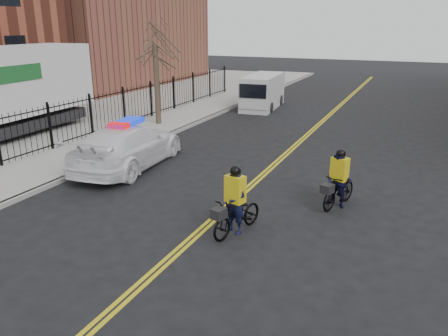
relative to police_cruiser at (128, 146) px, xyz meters
name	(u,v)px	position (x,y,z in m)	size (l,w,h in m)	color
ground	(201,231)	(4.89, -3.68, -0.81)	(120.00, 120.00, 0.00)	black
center_line_left	(286,152)	(4.81, 4.32, -0.81)	(0.10, 60.00, 0.01)	gold
center_line_right	(290,152)	(4.97, 4.32, -0.81)	(0.10, 60.00, 0.01)	gold
sidewalk	(138,133)	(-2.61, 4.32, -0.74)	(3.00, 60.00, 0.15)	gray
curb	(165,136)	(-1.11, 4.32, -0.74)	(0.20, 60.00, 0.15)	gray
iron_fence	(112,112)	(-4.11, 4.32, 0.19)	(0.12, 28.00, 2.00)	black
warehouse_far	(93,2)	(-18.11, 20.32, 6.19)	(14.00, 18.00, 14.00)	brown
street_tree	(156,57)	(-2.71, 6.32, 2.72)	(3.20, 3.20, 4.80)	#3D2E24
police_cruiser	(128,146)	(0.00, 0.00, 0.00)	(2.79, 5.74, 1.77)	white
cargo_van	(262,92)	(0.50, 13.43, 0.20)	(2.25, 5.07, 2.06)	silver
cyclist_near	(235,210)	(5.72, -3.38, -0.19)	(1.10, 1.94, 1.80)	black
cyclist_far	(338,184)	(7.79, -0.60, -0.12)	(1.01, 1.79, 1.75)	black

